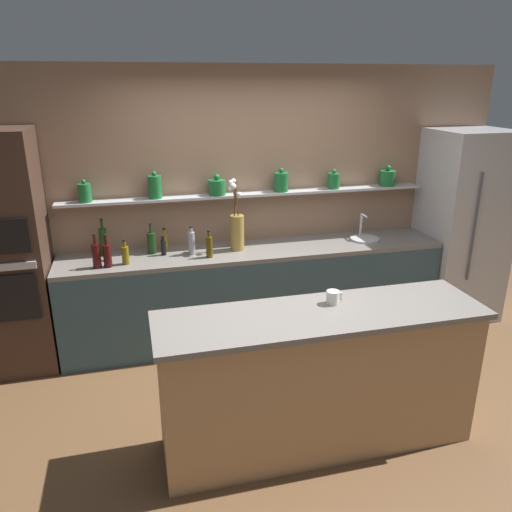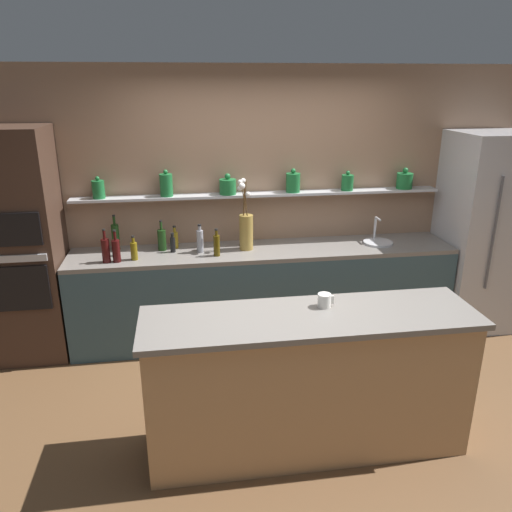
{
  "view_description": "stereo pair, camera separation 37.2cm",
  "coord_description": "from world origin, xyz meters",
  "px_view_note": "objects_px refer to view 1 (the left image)",
  "views": [
    {
      "loc": [
        -1.15,
        -3.16,
        2.45
      ],
      "look_at": [
        -0.23,
        0.41,
        1.15
      ],
      "focal_mm": 35.0,
      "sensor_mm": 36.0,
      "label": 1
    },
    {
      "loc": [
        -0.78,
        -3.24,
        2.45
      ],
      "look_at": [
        -0.23,
        0.41,
        1.15
      ],
      "focal_mm": 35.0,
      "sensor_mm": 36.0,
      "label": 2
    }
  ],
  "objects_px": {
    "refrigerator": "(462,226)",
    "coffee_mug": "(333,297)",
    "sink_fixture": "(364,237)",
    "oven_tower": "(3,255)",
    "bottle_oil_1": "(165,242)",
    "bottle_wine_2": "(96,255)",
    "bottle_wine_9": "(103,241)",
    "bottle_wine_3": "(152,242)",
    "bottle_oil_7": "(125,255)",
    "bottle_oil_4": "(209,246)",
    "flower_vase": "(237,228)",
    "bottle_sauce_5": "(107,254)",
    "bottle_spirit_6": "(191,242)",
    "bottle_wine_8": "(107,255)",
    "bottle_sauce_0": "(163,247)"
  },
  "relations": [
    {
      "from": "bottle_oil_1",
      "to": "bottle_wine_8",
      "type": "height_order",
      "value": "bottle_wine_8"
    },
    {
      "from": "refrigerator",
      "to": "bottle_wine_3",
      "type": "xyz_separation_m",
      "value": [
        -3.21,
        0.16,
        0.03
      ]
    },
    {
      "from": "bottle_wine_2",
      "to": "flower_vase",
      "type": "bearing_deg",
      "value": 7.88
    },
    {
      "from": "bottle_wine_2",
      "to": "bottle_oil_4",
      "type": "height_order",
      "value": "bottle_wine_2"
    },
    {
      "from": "refrigerator",
      "to": "bottle_sauce_5",
      "type": "distance_m",
      "value": 3.61
    },
    {
      "from": "flower_vase",
      "to": "bottle_wine_3",
      "type": "distance_m",
      "value": 0.81
    },
    {
      "from": "bottle_spirit_6",
      "to": "bottle_wine_9",
      "type": "height_order",
      "value": "bottle_wine_9"
    },
    {
      "from": "bottle_wine_3",
      "to": "bottle_oil_4",
      "type": "relative_size",
      "value": 1.13
    },
    {
      "from": "sink_fixture",
      "to": "bottle_oil_1",
      "type": "bearing_deg",
      "value": 175.66
    },
    {
      "from": "bottle_wine_9",
      "to": "bottle_oil_7",
      "type": "bearing_deg",
      "value": -57.99
    },
    {
      "from": "refrigerator",
      "to": "bottle_wine_9",
      "type": "distance_m",
      "value": 3.65
    },
    {
      "from": "refrigerator",
      "to": "coffee_mug",
      "type": "relative_size",
      "value": 18.28
    },
    {
      "from": "bottle_oil_4",
      "to": "bottle_oil_7",
      "type": "height_order",
      "value": "bottle_oil_4"
    },
    {
      "from": "refrigerator",
      "to": "sink_fixture",
      "type": "distance_m",
      "value": 1.1
    },
    {
      "from": "bottle_oil_1",
      "to": "bottle_wine_2",
      "type": "relative_size",
      "value": 0.72
    },
    {
      "from": "bottle_oil_7",
      "to": "coffee_mug",
      "type": "height_order",
      "value": "bottle_oil_7"
    },
    {
      "from": "bottle_wine_8",
      "to": "sink_fixture",
      "type": "bearing_deg",
      "value": 3.78
    },
    {
      "from": "bottle_wine_9",
      "to": "coffee_mug",
      "type": "distance_m",
      "value": 2.32
    },
    {
      "from": "bottle_wine_9",
      "to": "bottle_sauce_5",
      "type": "bearing_deg",
      "value": -80.52
    },
    {
      "from": "bottle_spirit_6",
      "to": "bottle_wine_9",
      "type": "relative_size",
      "value": 0.79
    },
    {
      "from": "bottle_sauce_5",
      "to": "coffee_mug",
      "type": "bearing_deg",
      "value": -45.65
    },
    {
      "from": "refrigerator",
      "to": "bottle_sauce_5",
      "type": "relative_size",
      "value": 12.47
    },
    {
      "from": "refrigerator",
      "to": "coffee_mug",
      "type": "height_order",
      "value": "refrigerator"
    },
    {
      "from": "bottle_wine_3",
      "to": "bottle_oil_4",
      "type": "bearing_deg",
      "value": -25.79
    },
    {
      "from": "oven_tower",
      "to": "bottle_oil_1",
      "type": "relative_size",
      "value": 9.48
    },
    {
      "from": "flower_vase",
      "to": "bottle_wine_3",
      "type": "xyz_separation_m",
      "value": [
        -0.79,
        0.09,
        -0.11
      ]
    },
    {
      "from": "refrigerator",
      "to": "bottle_wine_2",
      "type": "xyz_separation_m",
      "value": [
        -3.69,
        -0.11,
        0.04
      ]
    },
    {
      "from": "bottle_wine_9",
      "to": "coffee_mug",
      "type": "xyz_separation_m",
      "value": [
        1.55,
        -1.72,
        0.01
      ]
    },
    {
      "from": "oven_tower",
      "to": "sink_fixture",
      "type": "distance_m",
      "value": 3.36
    },
    {
      "from": "flower_vase",
      "to": "bottle_wine_2",
      "type": "distance_m",
      "value": 1.29
    },
    {
      "from": "bottle_sauce_5",
      "to": "bottle_wine_9",
      "type": "height_order",
      "value": "bottle_wine_9"
    },
    {
      "from": "oven_tower",
      "to": "sink_fixture",
      "type": "height_order",
      "value": "oven_tower"
    },
    {
      "from": "coffee_mug",
      "to": "bottle_spirit_6",
      "type": "bearing_deg",
      "value": 116.28
    },
    {
      "from": "sink_fixture",
      "to": "coffee_mug",
      "type": "relative_size",
      "value": 2.67
    },
    {
      "from": "bottle_sauce_5",
      "to": "bottle_wine_8",
      "type": "distance_m",
      "value": 0.17
    },
    {
      "from": "sink_fixture",
      "to": "bottle_oil_1",
      "type": "relative_size",
      "value": 1.32
    },
    {
      "from": "sink_fixture",
      "to": "coffee_mug",
      "type": "bearing_deg",
      "value": -122.72
    },
    {
      "from": "bottle_oil_7",
      "to": "refrigerator",
      "type": "bearing_deg",
      "value": 1.39
    },
    {
      "from": "flower_vase",
      "to": "bottle_oil_4",
      "type": "relative_size",
      "value": 2.62
    },
    {
      "from": "refrigerator",
      "to": "bottle_sauce_0",
      "type": "xyz_separation_m",
      "value": [
        -3.11,
        0.08,
        0.01
      ]
    },
    {
      "from": "oven_tower",
      "to": "bottle_oil_1",
      "type": "height_order",
      "value": "oven_tower"
    },
    {
      "from": "sink_fixture",
      "to": "bottle_sauce_5",
      "type": "height_order",
      "value": "sink_fixture"
    },
    {
      "from": "bottle_oil_1",
      "to": "bottle_wine_8",
      "type": "bearing_deg",
      "value": -148.31
    },
    {
      "from": "bottle_wine_2",
      "to": "coffee_mug",
      "type": "height_order",
      "value": "bottle_wine_2"
    },
    {
      "from": "bottle_wine_2",
      "to": "bottle_sauce_5",
      "type": "relative_size",
      "value": 1.93
    },
    {
      "from": "sink_fixture",
      "to": "bottle_oil_4",
      "type": "relative_size",
      "value": 1.13
    },
    {
      "from": "refrigerator",
      "to": "bottle_wine_2",
      "type": "relative_size",
      "value": 6.47
    },
    {
      "from": "bottle_wine_3",
      "to": "bottle_oil_7",
      "type": "bearing_deg",
      "value": -135.24
    },
    {
      "from": "bottle_oil_4",
      "to": "bottle_spirit_6",
      "type": "relative_size",
      "value": 0.95
    },
    {
      "from": "refrigerator",
      "to": "bottle_oil_1",
      "type": "distance_m",
      "value": 3.09
    }
  ]
}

